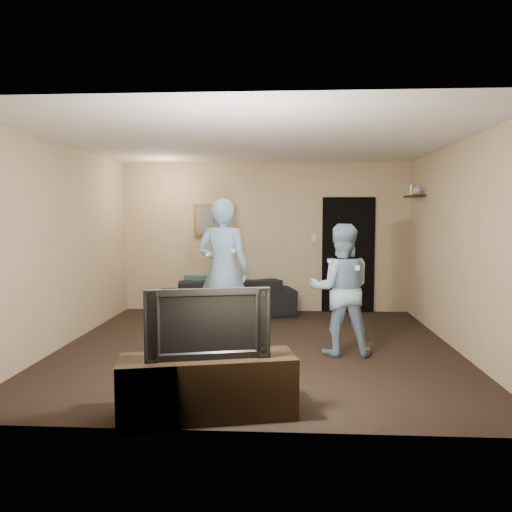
# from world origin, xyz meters

# --- Properties ---
(ground) EXTENTS (5.00, 5.00, 0.00)m
(ground) POSITION_xyz_m (0.00, 0.00, 0.00)
(ground) COLOR black
(ground) RESTS_ON ground
(ceiling) EXTENTS (5.00, 5.00, 0.04)m
(ceiling) POSITION_xyz_m (0.00, 0.00, 2.60)
(ceiling) COLOR silver
(ceiling) RESTS_ON wall_back
(wall_back) EXTENTS (5.00, 0.04, 2.60)m
(wall_back) POSITION_xyz_m (0.00, 2.50, 1.30)
(wall_back) COLOR tan
(wall_back) RESTS_ON ground
(wall_front) EXTENTS (5.00, 0.04, 2.60)m
(wall_front) POSITION_xyz_m (0.00, -2.50, 1.30)
(wall_front) COLOR tan
(wall_front) RESTS_ON ground
(wall_left) EXTENTS (0.04, 5.00, 2.60)m
(wall_left) POSITION_xyz_m (-2.50, 0.00, 1.30)
(wall_left) COLOR tan
(wall_left) RESTS_ON ground
(wall_right) EXTENTS (0.04, 5.00, 2.60)m
(wall_right) POSITION_xyz_m (2.50, 0.00, 1.30)
(wall_right) COLOR tan
(wall_right) RESTS_ON ground
(sofa) EXTENTS (2.34, 1.39, 0.64)m
(sofa) POSITION_xyz_m (-0.60, 2.00, 0.32)
(sofa) COLOR black
(sofa) RESTS_ON ground
(throw_pillow) EXTENTS (0.40, 0.14, 0.39)m
(throw_pillow) POSITION_xyz_m (-1.14, 2.00, 0.48)
(throw_pillow) COLOR #174739
(throw_pillow) RESTS_ON sofa
(painting_frame) EXTENTS (0.72, 0.05, 0.57)m
(painting_frame) POSITION_xyz_m (-0.90, 2.48, 1.60)
(painting_frame) COLOR olive
(painting_frame) RESTS_ON wall_back
(painting_canvas) EXTENTS (0.62, 0.01, 0.47)m
(painting_canvas) POSITION_xyz_m (-0.90, 2.45, 1.60)
(painting_canvas) COLOR slate
(painting_canvas) RESTS_ON painting_frame
(doorway) EXTENTS (0.90, 0.06, 2.00)m
(doorway) POSITION_xyz_m (1.45, 2.47, 1.00)
(doorway) COLOR black
(doorway) RESTS_ON ground
(light_switch) EXTENTS (0.08, 0.02, 0.12)m
(light_switch) POSITION_xyz_m (0.85, 2.48, 1.30)
(light_switch) COLOR silver
(light_switch) RESTS_ON wall_back
(wall_shelf) EXTENTS (0.20, 0.60, 0.03)m
(wall_shelf) POSITION_xyz_m (2.39, 1.80, 1.99)
(wall_shelf) COLOR black
(wall_shelf) RESTS_ON wall_right
(shelf_vase) EXTENTS (0.19, 0.19, 0.16)m
(shelf_vase) POSITION_xyz_m (2.39, 1.64, 2.09)
(shelf_vase) COLOR #A7A6AB
(shelf_vase) RESTS_ON wall_shelf
(shelf_figurine) EXTENTS (0.06, 0.06, 0.18)m
(shelf_figurine) POSITION_xyz_m (2.39, 2.00, 2.09)
(shelf_figurine) COLOR silver
(shelf_figurine) RESTS_ON wall_shelf
(tv_console) EXTENTS (1.53, 0.79, 0.52)m
(tv_console) POSITION_xyz_m (-0.29, -2.21, 0.25)
(tv_console) COLOR black
(tv_console) RESTS_ON ground
(television) EXTENTS (1.02, 0.36, 0.59)m
(television) POSITION_xyz_m (-0.29, -2.21, 0.80)
(television) COLOR black
(television) RESTS_ON tv_console
(wii_player_left) EXTENTS (0.76, 0.57, 1.91)m
(wii_player_left) POSITION_xyz_m (-0.47, 0.25, 0.96)
(wii_player_left) COLOR #75A2CB
(wii_player_left) RESTS_ON ground
(wii_player_right) EXTENTS (0.77, 0.60, 1.59)m
(wii_player_right) POSITION_xyz_m (1.02, -0.25, 0.79)
(wii_player_right) COLOR #8BB3CA
(wii_player_right) RESTS_ON ground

